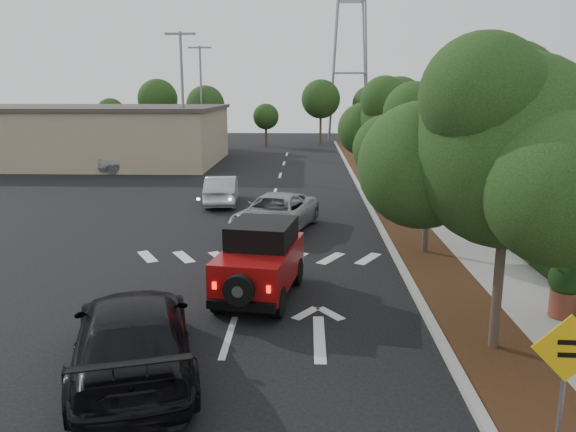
{
  "coord_description": "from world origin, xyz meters",
  "views": [
    {
      "loc": [
        1.7,
        -11.44,
        5.33
      ],
      "look_at": [
        1.21,
        3.0,
        2.08
      ],
      "focal_mm": 35.0,
      "sensor_mm": 36.0,
      "label": 1
    }
  ],
  "objects_px": {
    "red_jeep": "(262,259)",
    "speed_hump_sign": "(566,366)",
    "silver_suv_ahead": "(275,213)",
    "black_suv_oncoming": "(133,335)"
  },
  "relations": [
    {
      "from": "speed_hump_sign",
      "to": "silver_suv_ahead",
      "type": "bearing_deg",
      "value": 112.61
    },
    {
      "from": "red_jeep",
      "to": "speed_hump_sign",
      "type": "xyz_separation_m",
      "value": [
        4.87,
        -6.66,
        0.51
      ]
    },
    {
      "from": "red_jeep",
      "to": "black_suv_oncoming",
      "type": "bearing_deg",
      "value": -106.74
    },
    {
      "from": "red_jeep",
      "to": "speed_hump_sign",
      "type": "relative_size",
      "value": 1.84
    },
    {
      "from": "speed_hump_sign",
      "to": "black_suv_oncoming",
      "type": "bearing_deg",
      "value": 163.97
    },
    {
      "from": "red_jeep",
      "to": "speed_hump_sign",
      "type": "height_order",
      "value": "speed_hump_sign"
    },
    {
      "from": "red_jeep",
      "to": "silver_suv_ahead",
      "type": "relative_size",
      "value": 0.79
    },
    {
      "from": "silver_suv_ahead",
      "to": "black_suv_oncoming",
      "type": "distance_m",
      "value": 11.36
    },
    {
      "from": "red_jeep",
      "to": "speed_hump_sign",
      "type": "bearing_deg",
      "value": -44.33
    },
    {
      "from": "red_jeep",
      "to": "black_suv_oncoming",
      "type": "distance_m",
      "value": 4.79
    }
  ]
}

